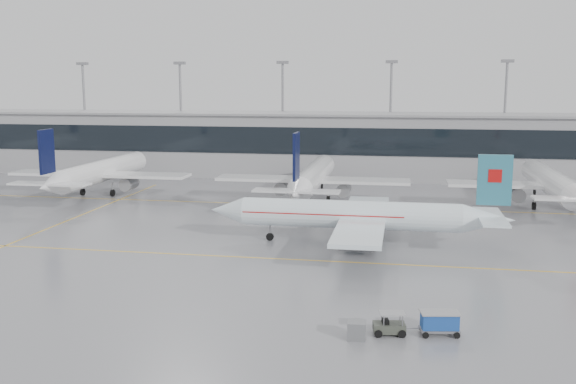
% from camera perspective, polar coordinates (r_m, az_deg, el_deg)
% --- Properties ---
extents(ground, '(320.00, 320.00, 0.00)m').
position_cam_1_polar(ground, '(66.78, -1.80, -5.91)').
color(ground, gray).
rests_on(ground, ground).
extents(taxi_line_main, '(120.00, 0.25, 0.01)m').
position_cam_1_polar(taxi_line_main, '(66.78, -1.80, -5.91)').
color(taxi_line_main, yellow).
rests_on(taxi_line_main, ground).
extents(taxi_line_north, '(120.00, 0.25, 0.01)m').
position_cam_1_polar(taxi_line_north, '(95.60, 1.88, -1.20)').
color(taxi_line_north, yellow).
rests_on(taxi_line_north, ground).
extents(taxi_line_cross, '(0.25, 60.00, 0.01)m').
position_cam_1_polar(taxi_line_cross, '(90.94, -18.63, -2.26)').
color(taxi_line_cross, yellow).
rests_on(taxi_line_cross, ground).
extents(terminal, '(180.00, 15.00, 12.00)m').
position_cam_1_polar(terminal, '(126.26, 3.96, 4.13)').
color(terminal, gray).
rests_on(terminal, ground).
extents(terminal_glass, '(180.00, 0.20, 5.00)m').
position_cam_1_polar(terminal_glass, '(118.65, 3.58, 4.52)').
color(terminal_glass, black).
rests_on(terminal_glass, ground).
extents(terminal_roof, '(182.00, 16.00, 0.40)m').
position_cam_1_polar(terminal_roof, '(125.83, 3.99, 6.94)').
color(terminal_roof, gray).
rests_on(terminal_roof, ground).
extents(light_masts, '(156.40, 1.00, 22.60)m').
position_cam_1_polar(light_masts, '(131.75, 4.28, 7.55)').
color(light_masts, gray).
rests_on(light_masts, ground).
extents(air_canada_jet, '(33.98, 26.42, 10.44)m').
position_cam_1_polar(air_canada_jet, '(72.15, 6.56, -2.13)').
color(air_canada_jet, white).
rests_on(air_canada_jet, ground).
extents(parked_jet_b, '(29.64, 36.96, 11.72)m').
position_cam_1_polar(parked_jet_b, '(108.97, -16.37, 1.71)').
color(parked_jet_b, white).
rests_on(parked_jet_b, ground).
extents(parked_jet_c, '(29.64, 36.96, 11.72)m').
position_cam_1_polar(parked_jet_c, '(98.60, 2.19, 1.31)').
color(parked_jet_c, white).
rests_on(parked_jet_c, ground).
extents(parked_jet_d, '(29.64, 36.96, 11.72)m').
position_cam_1_polar(parked_jet_d, '(100.10, 22.46, 0.71)').
color(parked_jet_d, white).
rests_on(parked_jet_d, ground).
extents(baggage_tug, '(3.47, 1.77, 1.65)m').
position_cam_1_polar(baggage_tug, '(47.60, 8.98, -11.74)').
color(baggage_tug, '#3B3F36').
rests_on(baggage_tug, ground).
extents(baggage_cart, '(2.97, 1.96, 1.70)m').
position_cam_1_polar(baggage_cart, '(48.10, 13.32, -11.13)').
color(baggage_cart, gray).
rests_on(baggage_cart, ground).
extents(gse_unit, '(1.31, 1.22, 1.27)m').
position_cam_1_polar(gse_unit, '(46.52, 6.11, -12.12)').
color(gse_unit, slate).
rests_on(gse_unit, ground).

